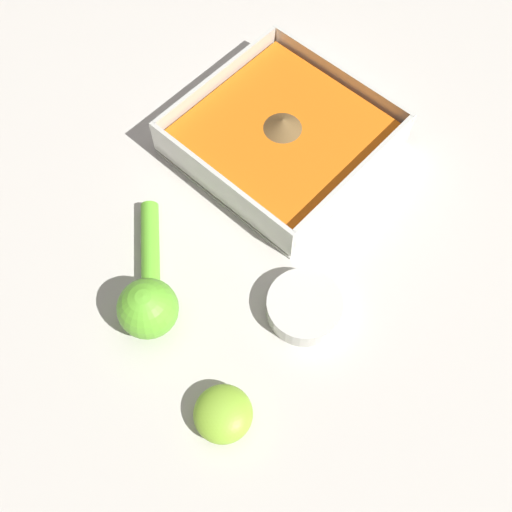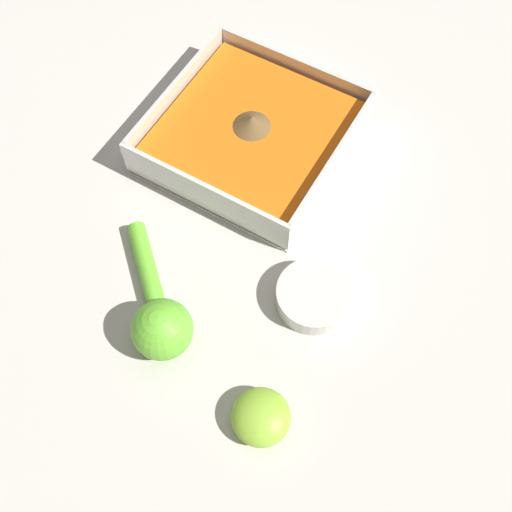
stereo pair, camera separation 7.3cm
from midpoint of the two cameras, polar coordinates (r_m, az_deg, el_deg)
ground_plane at (r=0.86m, az=5.45°, el=9.63°), size 4.00×4.00×0.00m
square_dish at (r=0.84m, az=5.03°, el=10.99°), size 0.25×0.25×0.06m
spice_bowl at (r=0.73m, az=7.50°, el=-5.13°), size 0.09×0.09×0.03m
lemon_squeezer at (r=0.71m, az=-7.36°, el=-4.31°), size 0.16×0.15×0.07m
lemon_half at (r=0.68m, az=0.01°, el=-15.12°), size 0.07×0.07×0.04m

